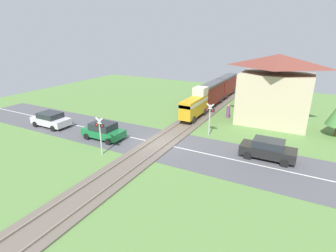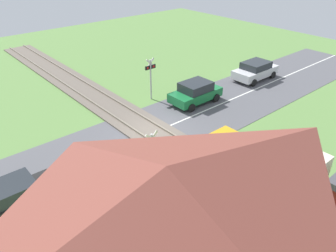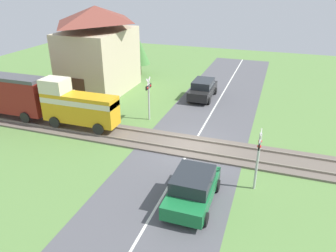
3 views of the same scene
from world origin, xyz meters
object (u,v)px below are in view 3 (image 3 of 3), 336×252
(train, at_px, (0,93))
(pedestrian_by_station, at_px, (75,100))
(crossing_signal_east_approach, at_px, (149,93))
(station_building, at_px, (99,51))
(car_far_side, at_px, (203,89))
(crossing_signal_west_approach, at_px, (259,153))
(car_near_crossing, at_px, (193,188))

(train, xyz_separation_m, pedestrian_by_station, (3.16, -3.96, -1.17))
(crossing_signal_east_approach, bearing_deg, station_building, 54.32)
(car_far_side, xyz_separation_m, station_building, (-1.02, 9.12, 2.73))
(train, distance_m, crossing_signal_east_approach, 10.66)
(train, xyz_separation_m, car_far_side, (8.81, -12.79, -1.06))
(crossing_signal_east_approach, distance_m, pedestrian_by_station, 6.38)
(train, relative_size, station_building, 2.39)
(crossing_signal_west_approach, bearing_deg, car_far_side, 24.65)
(crossing_signal_east_approach, relative_size, station_building, 0.42)
(car_near_crossing, height_order, crossing_signal_west_approach, crossing_signal_west_approach)
(car_near_crossing, relative_size, pedestrian_by_station, 2.48)
(car_far_side, xyz_separation_m, crossing_signal_east_approach, (-5.72, 2.58, 1.19))
(crossing_signal_east_approach, bearing_deg, car_near_crossing, -146.48)
(car_far_side, bearing_deg, pedestrian_by_station, 122.63)
(train, bearing_deg, crossing_signal_east_approach, -73.13)
(train, height_order, car_near_crossing, train)
(car_near_crossing, height_order, pedestrian_by_station, same)
(crossing_signal_west_approach, bearing_deg, train, 80.38)
(crossing_signal_east_approach, xyz_separation_m, station_building, (4.69, 6.54, 1.53))
(crossing_signal_east_approach, bearing_deg, car_far_side, -24.32)
(train, height_order, station_building, station_building)
(train, xyz_separation_m, station_building, (7.79, -3.67, 1.66))
(car_near_crossing, xyz_separation_m, car_far_side, (13.97, 2.88, 0.01))
(crossing_signal_west_approach, distance_m, station_building, 18.26)
(car_far_side, distance_m, crossing_signal_west_approach, 13.15)
(train, height_order, car_far_side, train)
(car_far_side, bearing_deg, train, 124.57)
(train, distance_m, crossing_signal_west_approach, 18.51)
(car_far_side, bearing_deg, crossing_signal_west_approach, -155.35)
(crossing_signal_west_approach, bearing_deg, pedestrian_by_station, 66.36)
(station_building, bearing_deg, crossing_signal_west_approach, -126.72)
(crossing_signal_east_approach, bearing_deg, crossing_signal_west_approach, -127.55)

